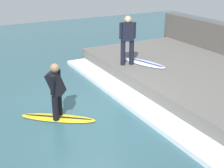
# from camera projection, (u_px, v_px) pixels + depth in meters

# --- Properties ---
(ground_plane) EXTENTS (28.00, 28.00, 0.00)m
(ground_plane) POSITION_uv_depth(u_px,v_px,m) (88.00, 113.00, 8.54)
(ground_plane) COLOR #335B66
(concrete_ledge) EXTENTS (4.40, 9.22, 0.49)m
(concrete_ledge) POSITION_uv_depth(u_px,v_px,m) (200.00, 79.00, 10.24)
(concrete_ledge) COLOR #66635E
(concrete_ledge) RESTS_ON ground_plane
(wave_foam_crest) EXTENTS (0.77, 8.76, 0.13)m
(wave_foam_crest) POSITION_uv_depth(u_px,v_px,m) (133.00, 100.00, 9.16)
(wave_foam_crest) COLOR silver
(wave_foam_crest) RESTS_ON ground_plane
(surfboard_riding) EXTENTS (1.87, 1.57, 0.07)m
(surfboard_riding) POSITION_uv_depth(u_px,v_px,m) (58.00, 118.00, 8.19)
(surfboard_riding) COLOR yellow
(surfboard_riding) RESTS_ON ground_plane
(surfer_riding) EXTENTS (0.58, 0.57, 1.47)m
(surfer_riding) POSITION_uv_depth(u_px,v_px,m) (56.00, 88.00, 7.88)
(surfer_riding) COLOR black
(surfer_riding) RESTS_ON surfboard_riding
(surfer_waiting_near) EXTENTS (0.56, 0.35, 1.70)m
(surfer_waiting_near) POSITION_uv_depth(u_px,v_px,m) (128.00, 38.00, 10.57)
(surfer_waiting_near) COLOR black
(surfer_waiting_near) RESTS_ON concrete_ledge
(surfboard_waiting_near) EXTENTS (1.09, 1.89, 0.07)m
(surfboard_waiting_near) POSITION_uv_depth(u_px,v_px,m) (144.00, 63.00, 11.02)
(surfboard_waiting_near) COLOR silver
(surfboard_waiting_near) RESTS_ON concrete_ledge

